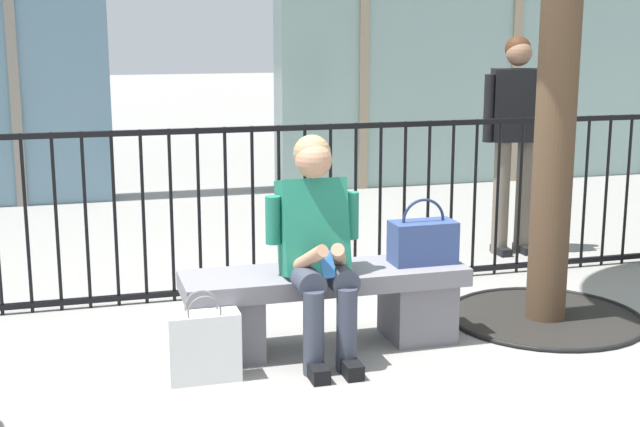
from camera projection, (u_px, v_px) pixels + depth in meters
The scene contains 7 objects.
ground_plane at pixel (325, 346), 5.02m from camera, with size 60.00×60.00×0.00m, color gray.
stone_bench at pixel (325, 300), 4.96m from camera, with size 1.60×0.44×0.45m.
seated_person_with_phone at pixel (317, 241), 4.74m from camera, with size 0.52×0.66×1.21m.
handbag_on_bench at pixel (423, 241), 5.04m from camera, with size 0.37×0.19×0.38m.
shopping_bag at pixel (204, 346), 4.50m from camera, with size 0.36×0.15×0.47m.
bystander_at_railing at pixel (516, 128), 6.90m from camera, with size 0.55×0.31×1.71m.
plaza_railing at pixel (279, 209), 5.93m from camera, with size 9.72×0.04×1.14m.
Camera 1 is at (-1.34, -4.56, 1.77)m, focal length 49.63 mm.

